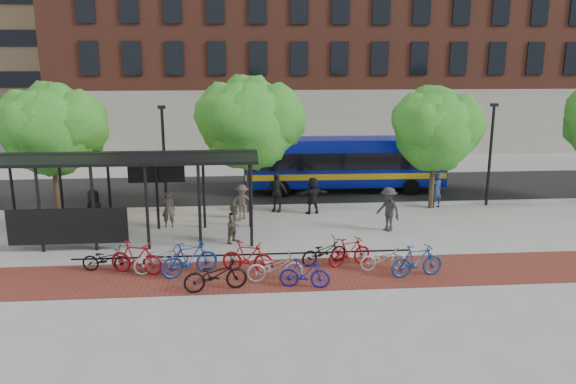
{
  "coord_description": "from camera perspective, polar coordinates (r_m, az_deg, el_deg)",
  "views": [
    {
      "loc": [
        -3.34,
        -23.03,
        7.19
      ],
      "look_at": [
        -1.36,
        0.57,
        1.6
      ],
      "focal_mm": 35.0,
      "sensor_mm": 36.0,
      "label": 1
    }
  ],
  "objects": [
    {
      "name": "bike_1",
      "position": [
        20.04,
        -15.15,
        -6.46
      ],
      "size": [
        2.0,
        1.12,
        1.16
      ],
      "primitive_type": "imported",
      "rotation": [
        0.0,
        0.0,
        1.25
      ],
      "color": "maroon",
      "rests_on": "ground"
    },
    {
      "name": "pedestrian_7",
      "position": [
        28.78,
        14.84,
        0.17
      ],
      "size": [
        0.76,
        0.64,
        1.76
      ],
      "primitive_type": "imported",
      "rotation": [
        0.0,
        0.0,
        3.54
      ],
      "color": "navy",
      "rests_on": "ground"
    },
    {
      "name": "brick_strip",
      "position": [
        19.46,
        -0.52,
        -8.4
      ],
      "size": [
        24.0,
        3.0,
        0.01
      ],
      "primitive_type": "cube",
      "color": "maroon",
      "rests_on": "ground"
    },
    {
      "name": "pedestrian_5",
      "position": [
        26.79,
        2.52,
        -0.35
      ],
      "size": [
        1.71,
        0.88,
        1.76
      ],
      "primitive_type": "imported",
      "rotation": [
        0.0,
        0.0,
        3.37
      ],
      "color": "black",
      "rests_on": "ground"
    },
    {
      "name": "bus",
      "position": [
        31.35,
        5.68,
        3.15
      ],
      "size": [
        11.08,
        2.8,
        2.98
      ],
      "rotation": [
        0.0,
        0.0,
        -0.02
      ],
      "color": "#07138B",
      "rests_on": "ground"
    },
    {
      "name": "bike_11",
      "position": [
        19.61,
        12.98,
        -6.83
      ],
      "size": [
        1.93,
        0.83,
        1.12
      ],
      "primitive_type": "imported",
      "rotation": [
        0.0,
        0.0,
        1.73
      ],
      "color": "navy",
      "rests_on": "ground"
    },
    {
      "name": "bike_rack_rail",
      "position": [
        20.25,
        -4.41,
        -7.56
      ],
      "size": [
        12.0,
        0.05,
        0.95
      ],
      "primitive_type": "cube",
      "color": "black",
      "rests_on": "ground"
    },
    {
      "name": "tree_a",
      "position": [
        27.89,
        -22.8,
        6.18
      ],
      "size": [
        4.9,
        4.0,
        6.18
      ],
      "color": "#382619",
      "rests_on": "ground"
    },
    {
      "name": "bike_10",
      "position": [
        20.0,
        9.67,
        -6.65
      ],
      "size": [
        1.71,
        0.7,
        0.88
      ],
      "primitive_type": "imported",
      "rotation": [
        0.0,
        0.0,
        1.64
      ],
      "color": "#B5B5B8",
      "rests_on": "ground"
    },
    {
      "name": "building_brick",
      "position": [
        50.89,
        10.84,
        16.22
      ],
      "size": [
        55.0,
        14.0,
        20.0
      ],
      "primitive_type": "cube",
      "color": "brown",
      "rests_on": "ground"
    },
    {
      "name": "ground",
      "position": [
        24.36,
        3.3,
        -3.91
      ],
      "size": [
        160.0,
        160.0,
        0.0
      ],
      "primitive_type": "plane",
      "color": "#9E9E99",
      "rests_on": "ground"
    },
    {
      "name": "pedestrian_4",
      "position": [
        27.1,
        -1.18,
        -0.05
      ],
      "size": [
        1.2,
        0.88,
        1.89
      ],
      "primitive_type": "imported",
      "rotation": [
        0.0,
        0.0,
        5.85
      ],
      "color": "black",
      "rests_on": "ground"
    },
    {
      "name": "bike_0",
      "position": [
        20.61,
        -17.99,
        -6.5
      ],
      "size": [
        1.75,
        0.78,
        0.89
      ],
      "primitive_type": "imported",
      "rotation": [
        0.0,
        0.0,
        1.45
      ],
      "color": "black",
      "rests_on": "ground"
    },
    {
      "name": "bike_3",
      "position": [
        19.49,
        -9.97,
        -6.69
      ],
      "size": [
        2.06,
        1.35,
        1.21
      ],
      "primitive_type": "imported",
      "rotation": [
        0.0,
        0.0,
        2.0
      ],
      "color": "navy",
      "rests_on": "ground"
    },
    {
      "name": "pedestrian_1",
      "position": [
        25.13,
        -12.07,
        -1.73
      ],
      "size": [
        0.65,
        0.48,
        1.62
      ],
      "primitive_type": "imported",
      "rotation": [
        0.0,
        0.0,
        3.31
      ],
      "color": "#443D36",
      "rests_on": "ground"
    },
    {
      "name": "tree_b",
      "position": [
        26.52,
        -3.87,
        7.34
      ],
      "size": [
        5.15,
        4.2,
        6.47
      ],
      "color": "#382619",
      "rests_on": "ground"
    },
    {
      "name": "bike_8",
      "position": [
        20.32,
        3.68,
        -6.05
      ],
      "size": [
        1.9,
        1.25,
        0.95
      ],
      "primitive_type": "imported",
      "rotation": [
        0.0,
        0.0,
        1.95
      ],
      "color": "black",
      "rests_on": "ground"
    },
    {
      "name": "bike_6",
      "position": [
        18.77,
        -1.34,
        -7.62
      ],
      "size": [
        1.95,
        0.83,
        1.0
      ],
      "primitive_type": "imported",
      "rotation": [
        0.0,
        0.0,
        1.66
      ],
      "color": "#A0A0A2",
      "rests_on": "ground"
    },
    {
      "name": "pedestrian_9",
      "position": [
        24.39,
        10.15,
        -1.73
      ],
      "size": [
        1.26,
        1.43,
        1.92
      ],
      "primitive_type": "imported",
      "rotation": [
        0.0,
        0.0,
        5.27
      ],
      "color": "#2A2A2A",
      "rests_on": "ground"
    },
    {
      "name": "bike_9",
      "position": [
        20.25,
        6.25,
        -6.05
      ],
      "size": [
        1.77,
        1.06,
        1.03
      ],
      "primitive_type": "imported",
      "rotation": [
        0.0,
        0.0,
        1.93
      ],
      "color": "maroon",
      "rests_on": "ground"
    },
    {
      "name": "lamp_post_left",
      "position": [
        27.25,
        -12.48,
        3.58
      ],
      "size": [
        0.35,
        0.2,
        5.12
      ],
      "color": "black",
      "rests_on": "ground"
    },
    {
      "name": "bike_7",
      "position": [
        18.25,
        1.7,
        -8.25
      ],
      "size": [
        1.71,
        0.77,
        0.99
      ],
      "primitive_type": "imported",
      "rotation": [
        0.0,
        0.0,
        1.38
      ],
      "color": "navy",
      "rests_on": "ground"
    },
    {
      "name": "bike_4",
      "position": [
        18.16,
        -7.38,
        -8.34
      ],
      "size": [
        2.14,
        1.14,
        1.07
      ],
      "primitive_type": "imported",
      "rotation": [
        0.0,
        0.0,
        1.79
      ],
      "color": "black",
      "rests_on": "ground"
    },
    {
      "name": "asphalt_street",
      "position": [
        32.03,
        1.31,
        0.32
      ],
      "size": [
        160.0,
        8.0,
        0.01
      ],
      "primitive_type": "cube",
      "color": "black",
      "rests_on": "ground"
    },
    {
      "name": "bike_2",
      "position": [
        20.05,
        -12.77,
        -6.52
      ],
      "size": [
        2.06,
        1.42,
        1.03
      ],
      "primitive_type": "imported",
      "rotation": [
        0.0,
        0.0,
        2.0
      ],
      "color": "#959597",
      "rests_on": "ground"
    },
    {
      "name": "tree_c",
      "position": [
        28.19,
        14.87,
        6.45
      ],
      "size": [
        4.66,
        3.8,
        5.92
      ],
      "color": "#382619",
      "rests_on": "ground"
    },
    {
      "name": "pedestrian_0",
      "position": [
        25.6,
        -19.11,
        -1.71
      ],
      "size": [
        0.98,
        1.04,
        1.78
      ],
      "primitive_type": "imported",
      "rotation": [
        0.0,
        0.0,
        0.93
      ],
      "color": "black",
      "rests_on": "ground"
    },
    {
      "name": "bus_shelter",
      "position": [
        23.43,
        -16.54,
        2.43
      ],
      "size": [
        10.6,
        3.07,
        3.6
      ],
      "color": "black",
      "rests_on": "ground"
    },
    {
      "name": "curb",
      "position": [
        28.15,
        2.17,
        -1.4
      ],
      "size": [
        160.0,
        0.25,
        0.12
      ],
      "primitive_type": "cube",
      "color": "#B7B7B2",
      "rests_on": "ground"
    },
    {
      "name": "lamp_post_right",
      "position": [
        29.68,
        19.87,
        3.88
      ],
      "size": [
        0.35,
        0.2,
        5.12
      ],
      "color": "black",
      "rests_on": "ground"
    },
    {
      "name": "pedestrian_8",
      "position": [
        22.64,
        -5.39,
        -3.16
      ],
      "size": [
        0.96,
        0.99,
        1.61
      ],
      "primitive_type": "imported",
      "rotation": [
        0.0,
        0.0,
        0.92
      ],
      "color": "#4F463A",
      "rests_on": "ground"
    },
    {
      "name": "bike_5",
      "position": [
        19.55,
        -4.11,
        -6.6
      ],
      "size": [
        1.92,
        1.04,
        1.11
      ],
      "primitive_type": "imported",
      "rotation": [
        0.0,
        0.0,
        1.27
      ],
      "color": "#9D0E12",
      "rests_on": "ground"
    },
    {
      "name": "pedestrian_3",
      "position": [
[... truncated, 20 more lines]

